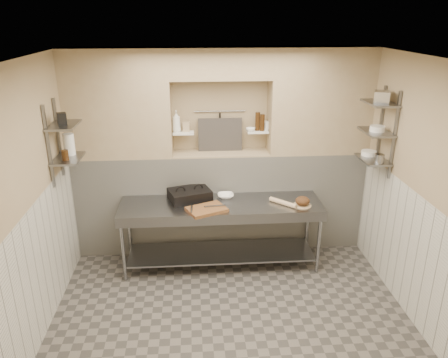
{
  "coord_description": "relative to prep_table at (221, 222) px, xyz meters",
  "views": [
    {
      "loc": [
        -0.38,
        -3.93,
        3.18
      ],
      "look_at": [
        -0.02,
        0.9,
        1.35
      ],
      "focal_mm": 35.0,
      "sensor_mm": 36.0,
      "label": 1
    }
  ],
  "objects": [
    {
      "name": "backwall_pillar_right",
      "position": [
        1.36,
        0.57,
        1.46
      ],
      "size": [
        1.35,
        0.4,
        1.4
      ],
      "primitive_type": "cube",
      "color": "tan",
      "rests_on": "backwall_lower"
    },
    {
      "name": "cutting_board",
      "position": [
        -0.19,
        -0.2,
        0.28
      ],
      "size": [
        0.55,
        0.48,
        0.04
      ],
      "primitive_type": "cube",
      "rotation": [
        0.0,
        0.0,
        0.42
      ],
      "color": "brown",
      "rests_on": "prep_table"
    },
    {
      "name": "bread_loaf",
      "position": [
        1.03,
        -0.13,
        0.33
      ],
      "size": [
        0.18,
        0.18,
        0.11
      ],
      "primitive_type": "ellipsoid",
      "color": "#4C2D19",
      "rests_on": "bread_board"
    },
    {
      "name": "backwall_header",
      "position": [
        0.04,
        0.57,
        1.96
      ],
      "size": [
        1.3,
        0.4,
        0.4
      ],
      "primitive_type": "cube",
      "color": "tan",
      "rests_on": "backwall_lower"
    },
    {
      "name": "basket_right",
      "position": [
        1.88,
        -0.16,
        1.64
      ],
      "size": [
        0.24,
        0.26,
        0.13
      ],
      "primitive_type": "cube",
      "rotation": [
        0.0,
        0.0,
        -0.4
      ],
      "color": "gray",
      "rests_on": "wall_shelf_right_upper"
    },
    {
      "name": "bottle_soap",
      "position": [
        -0.55,
        0.58,
        1.21
      ],
      "size": [
        0.13,
        0.13,
        0.29
      ],
      "primitive_type": "imported",
      "rotation": [
        0.0,
        0.0,
        0.14
      ],
      "color": "white",
      "rests_on": "alcove_shelf_left"
    },
    {
      "name": "box_left_upper",
      "position": [
        -1.8,
        -0.17,
        1.44
      ],
      "size": [
        0.13,
        0.13,
        0.14
      ],
      "primitive_type": "cube",
      "rotation": [
        0.0,
        0.0,
        0.35
      ],
      "color": "black",
      "rests_on": "wall_shelf_left_upper"
    },
    {
      "name": "condiment_c",
      "position": [
        0.66,
        0.6,
        1.13
      ],
      "size": [
        0.07,
        0.07,
        0.12
      ],
      "primitive_type": "cylinder",
      "color": "white",
      "rests_on": "alcove_shelf_right"
    },
    {
      "name": "alcove_shelf_left",
      "position": [
        -0.46,
        0.57,
        1.06
      ],
      "size": [
        0.28,
        0.16,
        0.02
      ],
      "primitive_type": "cube",
      "color": "white",
      "rests_on": "backwall_lower"
    },
    {
      "name": "wall_shelf_right_lower",
      "position": [
        1.88,
        -0.13,
        0.86
      ],
      "size": [
        0.3,
        0.5,
        0.02
      ],
      "primitive_type": "cube",
      "color": "slate",
      "rests_on": "wall_right"
    },
    {
      "name": "condiment_b",
      "position": [
        0.53,
        0.58,
        1.19
      ],
      "size": [
        0.06,
        0.06,
        0.25
      ],
      "primitive_type": "cylinder",
      "color": "black",
      "rests_on": "alcove_shelf_right"
    },
    {
      "name": "prep_table",
      "position": [
        0.0,
        0.0,
        0.0
      ],
      "size": [
        2.6,
        0.7,
        0.9
      ],
      "color": "gray",
      "rests_on": "floor"
    },
    {
      "name": "wall_shelf_left_lower",
      "position": [
        -1.8,
        -0.13,
        0.96
      ],
      "size": [
        0.3,
        0.5,
        0.02
      ],
      "primitive_type": "cube",
      "color": "slate",
      "rests_on": "wall_left"
    },
    {
      "name": "tongs",
      "position": [
        -0.37,
        -0.21,
        0.31
      ],
      "size": [
        0.03,
        0.24,
        0.02
      ],
      "primitive_type": "cylinder",
      "rotation": [
        1.57,
        0.0,
        -0.04
      ],
      "color": "gray",
      "rests_on": "cutting_board"
    },
    {
      "name": "rolling_pin",
      "position": [
        0.79,
        -0.08,
        0.29
      ],
      "size": [
        0.32,
        0.31,
        0.06
      ],
      "primitive_type": "cylinder",
      "rotation": [
        1.57,
        0.0,
        0.8
      ],
      "color": "tan",
      "rests_on": "prep_table"
    },
    {
      "name": "hanging_steel",
      "position": [
        0.04,
        0.72,
        1.14
      ],
      "size": [
        0.02,
        0.02,
        0.3
      ],
      "primitive_type": "cylinder",
      "color": "black",
      "rests_on": "utensil_rail"
    },
    {
      "name": "shelf_rail_left_b",
      "position": [
        -1.94,
        -0.33,
        1.16
      ],
      "size": [
        0.03,
        0.03,
        0.95
      ],
      "primitive_type": "cube",
      "color": "slate",
      "rests_on": "wall_left"
    },
    {
      "name": "wainscot_left",
      "position": [
        -1.95,
        -1.18,
        0.06
      ],
      "size": [
        0.02,
        3.9,
        1.4
      ],
      "primitive_type": "cube",
      "color": "silver",
      "rests_on": "floor"
    },
    {
      "name": "knife_blade",
      "position": [
        -0.09,
        -0.16,
        0.31
      ],
      "size": [
        0.27,
        0.06,
        0.01
      ],
      "primitive_type": "cube",
      "rotation": [
        0.0,
        0.0,
        0.11
      ],
      "color": "gray",
      "rests_on": "cutting_board"
    },
    {
      "name": "bowl_right_mid",
      "position": [
        1.88,
        -0.15,
        1.25
      ],
      "size": [
        0.18,
        0.18,
        0.07
      ],
      "primitive_type": "cylinder",
      "color": "white",
      "rests_on": "wall_shelf_right_mid"
    },
    {
      "name": "alcove_shelf_right",
      "position": [
        0.54,
        0.57,
        1.06
      ],
      "size": [
        0.28,
        0.16,
        0.02
      ],
      "primitive_type": "cube",
      "color": "white",
      "rests_on": "backwall_lower"
    },
    {
      "name": "shelf_rail_right_b",
      "position": [
        2.01,
        -0.33,
        1.21
      ],
      "size": [
        0.03,
        0.03,
        1.05
      ],
      "primitive_type": "cube",
      "color": "slate",
      "rests_on": "wall_right"
    },
    {
      "name": "shelf_rail_right_a",
      "position": [
        2.01,
        0.07,
        1.21
      ],
      "size": [
        0.03,
        0.03,
        1.05
      ],
      "primitive_type": "cube",
      "color": "slate",
      "rests_on": "wall_right"
    },
    {
      "name": "wall_front",
      "position": [
        0.04,
        -3.18,
        0.76
      ],
      "size": [
        4.0,
        0.1,
        2.8
      ],
      "primitive_type": "cube",
      "color": "tan",
      "rests_on": "ground"
    },
    {
      "name": "floor",
      "position": [
        0.04,
        -1.18,
        -0.69
      ],
      "size": [
        4.0,
        3.9,
        0.1
      ],
      "primitive_type": "cube",
      "color": "#5B5651",
      "rests_on": "ground"
    },
    {
      "name": "utensil_rail",
      "position": [
        0.04,
        0.74,
        1.31
      ],
      "size": [
        0.7,
        0.02,
        0.02
      ],
      "primitive_type": "cylinder",
      "rotation": [
        0.0,
        1.57,
        0.0
      ],
      "color": "gray",
      "rests_on": "wall_back"
    },
    {
      "name": "wall_right",
      "position": [
        2.09,
        -1.18,
        0.76
      ],
      "size": [
        0.1,
        3.9,
        2.8
      ],
      "primitive_type": "cube",
      "color": "tan",
      "rests_on": "ground"
    },
    {
      "name": "shelf_rail_left_a",
      "position": [
        -1.94,
        0.07,
        1.16
      ],
      "size": [
        0.03,
        0.03,
        0.95
      ],
      "primitive_type": "cube",
      "color": "slate",
      "rests_on": "wall_left"
    },
    {
      "name": "condiment_a",
      "position": [
        0.6,
        0.56,
        1.18
      ],
      "size": [
        0.06,
        0.06,
        0.22
      ],
      "primitive_type": "cylinder",
      "color": "black",
      "rests_on": "alcove_shelf_right"
    },
    {
      "name": "splash_panel",
      "position": [
        0.04,
        0.67,
        1.0
      ],
      "size": [
        0.6,
        0.08,
        0.45
      ],
      "primitive_type": "cube",
      "rotation": [
        -0.14,
        0.0,
        0.0
      ],
      "color": "#383330",
      "rests_on": "alcove_sill"
    },
    {
      "name": "jug_left",
      "position": [
        -1.8,
        -0.02,
        1.1
      ],
      "size": [
        0.13,
        0.13,
        0.26
      ],
      "primitive_type": "cylinder",
      "color": "white",
      "rests_on": "wall_shelf_left_lower"
    },
    {
      "name": "wall_left",
      "position": [
        -2.01,
        -1.18,
        0.76
      ],
      "size": [
        0.1,
        3.9,
        2.8
      ],
      "primitive_type": "cube",
      "color": "tan",
      "rests_on": "ground"
    },
    {
      "name": "jar_left",
      "position": [
        -1.8,
        -0.23,
        1.03
      ],
      "size": [
        0.08,
        0.08,
        0.12
      ],
      "primitive_type": "cylinder",
      "color": "black",
      "rests_on": "wall_shelf_left_lower"
    },
    {
      "name": "wall_shelf_left_upper",
      "position": [
        -1.8,
        -0.13,
        1.36
      ],
      "size": [
        0.3,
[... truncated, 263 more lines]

